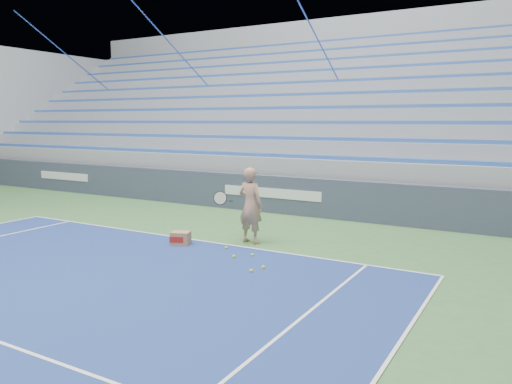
# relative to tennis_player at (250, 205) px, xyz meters

# --- Properties ---
(sponsor_barrier) EXTENTS (30.00, 0.32, 1.10)m
(sponsor_barrier) POSITION_rel_tennis_player_xyz_m (-1.30, 3.56, -0.30)
(sponsor_barrier) COLOR #384056
(sponsor_barrier) RESTS_ON ground
(bleachers) EXTENTS (31.00, 9.15, 7.30)m
(bleachers) POSITION_rel_tennis_player_xyz_m (-1.30, 9.28, 1.51)
(bleachers) COLOR #95999E
(bleachers) RESTS_ON ground
(tennis_player) EXTENTS (0.94, 0.85, 1.70)m
(tennis_player) POSITION_rel_tennis_player_xyz_m (0.00, 0.00, 0.00)
(tennis_player) COLOR tan
(tennis_player) RESTS_ON ground
(ball_box) EXTENTS (0.47, 0.42, 0.30)m
(ball_box) POSITION_rel_tennis_player_xyz_m (-1.22, -0.94, -0.70)
(ball_box) COLOR #9F764D
(ball_box) RESTS_ON ground
(tennis_ball_0) EXTENTS (0.07, 0.07, 0.07)m
(tennis_ball_0) POSITION_rel_tennis_player_xyz_m (1.22, -1.60, -0.82)
(tennis_ball_0) COLOR #CFE32E
(tennis_ball_0) RESTS_ON ground
(tennis_ball_1) EXTENTS (0.07, 0.07, 0.07)m
(tennis_ball_1) POSITION_rel_tennis_player_xyz_m (-0.15, -0.76, -0.82)
(tennis_ball_1) COLOR #CFE32E
(tennis_ball_1) RESTS_ON ground
(tennis_ball_2) EXTENTS (0.07, 0.07, 0.07)m
(tennis_ball_2) POSITION_rel_tennis_player_xyz_m (0.62, -0.97, -0.82)
(tennis_ball_2) COLOR #CFE32E
(tennis_ball_2) RESTS_ON ground
(tennis_ball_3) EXTENTS (0.07, 0.07, 0.07)m
(tennis_ball_3) POSITION_rel_tennis_player_xyz_m (1.14, -1.91, -0.82)
(tennis_ball_3) COLOR #CFE32E
(tennis_ball_3) RESTS_ON ground
(tennis_ball_4) EXTENTS (0.07, 0.07, 0.07)m
(tennis_ball_4) POSITION_rel_tennis_player_xyz_m (0.36, -1.26, -0.82)
(tennis_ball_4) COLOR #CFE32E
(tennis_ball_4) RESTS_ON ground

